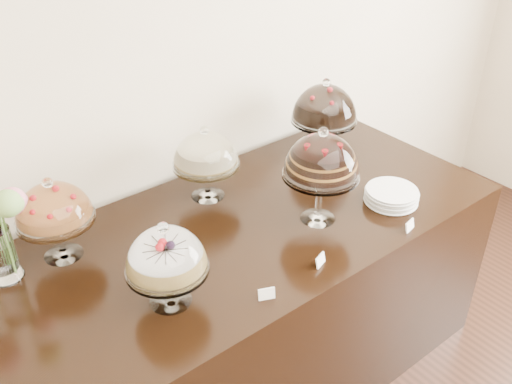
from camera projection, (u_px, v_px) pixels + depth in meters
wall_back at (189, 45)px, 2.48m from camera, size 5.00×0.04×3.00m
display_counter at (249, 303)px, 2.63m from camera, size 2.20×1.00×0.90m
cake_stand_sugar_sponge at (166, 255)px, 1.89m from camera, size 0.28×0.28×0.33m
cake_stand_choco_layer at (322, 159)px, 2.26m from camera, size 0.32×0.32×0.43m
cake_stand_cheesecake at (206, 153)px, 2.45m from camera, size 0.30×0.30×0.35m
cake_stand_dark_choco at (325, 106)px, 2.77m from camera, size 0.33×0.33×0.40m
cake_stand_fruit_tart at (53, 207)px, 2.09m from camera, size 0.29×0.29×0.35m
plate_stack at (391, 196)px, 2.51m from camera, size 0.23×0.23×0.06m
price_card_left at (267, 294)px, 1.99m from camera, size 0.06×0.04×0.04m
price_card_right at (410, 226)px, 2.33m from camera, size 0.06×0.03×0.04m
price_card_extra at (320, 260)px, 2.15m from camera, size 0.06×0.03×0.04m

